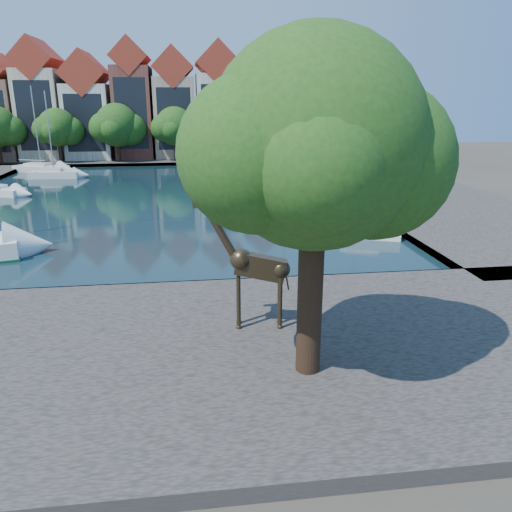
{
  "coord_description": "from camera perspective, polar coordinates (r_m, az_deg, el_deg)",
  "views": [
    {
      "loc": [
        3.88,
        -23.3,
        9.08
      ],
      "look_at": [
        6.7,
        -2.0,
        2.27
      ],
      "focal_mm": 35.0,
      "sensor_mm": 36.0,
      "label": 1
    }
  ],
  "objects": [
    {
      "name": "sailboat_left_e",
      "position": [
        70.4,
        -23.36,
        9.32
      ],
      "size": [
        7.29,
        4.8,
        10.51
      ],
      "color": "silver",
      "rests_on": "water_basin"
    },
    {
      "name": "ground",
      "position": [
        25.3,
        -15.88,
        -4.15
      ],
      "size": [
        160.0,
        160.0,
        0.0
      ],
      "primitive_type": "plane",
      "color": "#38332B",
      "rests_on": "ground"
    },
    {
      "name": "far_quay",
      "position": [
        79.88,
        -10.47,
        10.95
      ],
      "size": [
        60.0,
        16.0,
        0.5
      ],
      "primitive_type": "cube",
      "color": "#49423F",
      "rests_on": "ground"
    },
    {
      "name": "far_tree_west",
      "position": [
        76.01,
        -21.67,
        13.37
      ],
      "size": [
        6.76,
        5.2,
        7.36
      ],
      "color": "#332114",
      "rests_on": "far_quay"
    },
    {
      "name": "townhouse_west_end",
      "position": [
        83.74,
        -27.2,
        14.55
      ],
      "size": [
        5.44,
        9.18,
        14.93
      ],
      "color": "brown",
      "rests_on": "far_quay"
    },
    {
      "name": "townhouse_east_inner",
      "position": [
        79.32,
        -9.27,
        16.39
      ],
      "size": [
        5.94,
        9.18,
        15.79
      ],
      "color": "tan",
      "rests_on": "far_quay"
    },
    {
      "name": "sailboat_left_d",
      "position": [
        64.21,
        -22.06,
        8.82
      ],
      "size": [
        5.69,
        2.25,
        9.81
      ],
      "color": "silver",
      "rests_on": "water_basin"
    },
    {
      "name": "sailboat_right_c",
      "position": [
        51.04,
        5.2,
        7.93
      ],
      "size": [
        5.22,
        3.63,
        9.61
      ],
      "color": "white",
      "rests_on": "water_basin"
    },
    {
      "name": "far_tree_mid_west",
      "position": [
        74.53,
        -15.54,
        14.06
      ],
      "size": [
        7.8,
        6.0,
        8.0
      ],
      "color": "#332114",
      "rests_on": "far_quay"
    },
    {
      "name": "giraffe_statue",
      "position": [
        18.95,
        -0.31,
        -1.15
      ],
      "size": [
        3.55,
        0.8,
        5.07
      ],
      "color": "#332819",
      "rests_on": "near_quay"
    },
    {
      "name": "townhouse_west_inner",
      "position": [
        80.6,
        -18.51,
        15.49
      ],
      "size": [
        6.43,
        9.18,
        15.15
      ],
      "color": "silver",
      "rests_on": "far_quay"
    },
    {
      "name": "far_tree_far_east",
      "position": [
        75.25,
        3.47,
        14.5
      ],
      "size": [
        6.76,
        5.2,
        7.36
      ],
      "color": "#332114",
      "rests_on": "far_quay"
    },
    {
      "name": "near_quay",
      "position": [
        18.94,
        -18.81,
        -11.23
      ],
      "size": [
        50.0,
        14.0,
        0.5
      ],
      "primitive_type": "cube",
      "color": "#49423F",
      "rests_on": "ground"
    },
    {
      "name": "townhouse_west_mid",
      "position": [
        81.99,
        -23.2,
        15.64
      ],
      "size": [
        5.94,
        9.18,
        16.79
      ],
      "color": "beige",
      "rests_on": "far_quay"
    },
    {
      "name": "sailboat_right_d",
      "position": [
        59.41,
        0.98,
        9.45
      ],
      "size": [
        6.89,
        4.13,
        10.22
      ],
      "color": "white",
      "rests_on": "water_basin"
    },
    {
      "name": "plane_tree",
      "position": [
        14.84,
        7.23,
        12.01
      ],
      "size": [
        8.32,
        6.4,
        10.62
      ],
      "color": "#332114",
      "rests_on": "near_quay"
    },
    {
      "name": "far_tree_mid_east",
      "position": [
        73.92,
        -9.2,
        14.3
      ],
      "size": [
        7.02,
        5.4,
        7.52
      ],
      "color": "#332114",
      "rests_on": "far_quay"
    },
    {
      "name": "townhouse_east_mid",
      "position": [
        79.43,
        -4.39,
        16.83
      ],
      "size": [
        6.43,
        9.18,
        16.65
      ],
      "color": "beige",
      "rests_on": "far_quay"
    },
    {
      "name": "sailboat_right_b",
      "position": [
        43.88,
        3.29,
        6.53
      ],
      "size": [
        8.51,
        3.32,
        14.02
      ],
      "color": "navy",
      "rests_on": "water_basin"
    },
    {
      "name": "water_basin",
      "position": [
        48.31,
        -12.09,
        6.41
      ],
      "size": [
        38.0,
        50.0,
        0.08
      ],
      "primitive_type": "cube",
      "color": "black",
      "rests_on": "ground"
    },
    {
      "name": "far_tree_east",
      "position": [
        74.15,
        -2.8,
        14.59
      ],
      "size": [
        7.54,
        5.8,
        7.84
      ],
      "color": "#332114",
      "rests_on": "far_quay"
    },
    {
      "name": "right_quay",
      "position": [
        52.54,
        16.42,
        7.2
      ],
      "size": [
        14.0,
        52.0,
        0.5
      ],
      "primitive_type": "cube",
      "color": "#49423F",
      "rests_on": "ground"
    },
    {
      "name": "sailboat_right_a",
      "position": [
        34.87,
        11.32,
        3.23
      ],
      "size": [
        6.35,
        4.12,
        9.21
      ],
      "color": "white",
      "rests_on": "water_basin"
    },
    {
      "name": "townhouse_east_end",
      "position": [
        80.09,
        0.47,
        16.17
      ],
      "size": [
        5.44,
        9.18,
        14.43
      ],
      "color": "brown",
      "rests_on": "far_quay"
    },
    {
      "name": "townhouse_center",
      "position": [
        79.68,
        -13.8,
        16.59
      ],
      "size": [
        5.44,
        9.18,
        16.93
      ],
      "color": "brown",
      "rests_on": "far_quay"
    }
  ]
}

